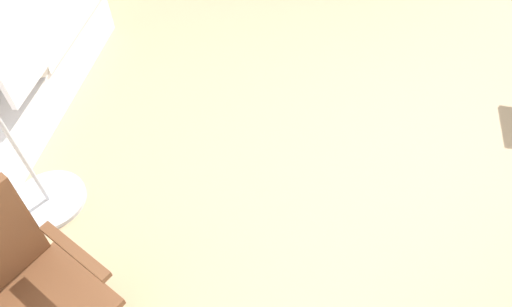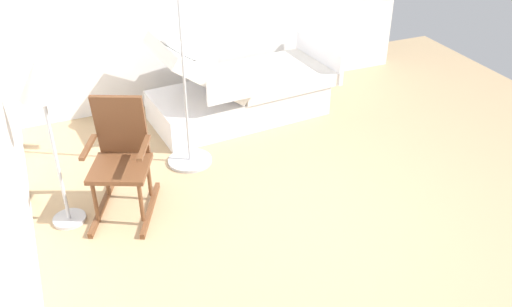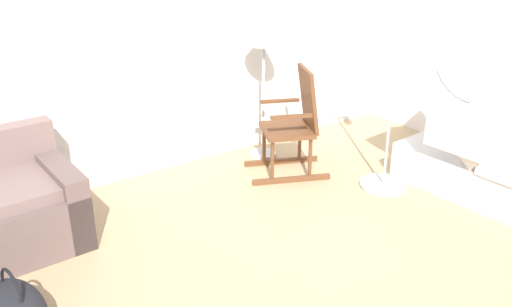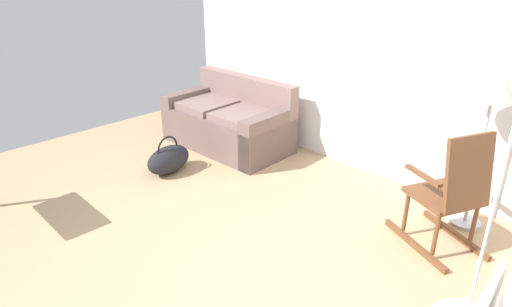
# 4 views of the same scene
# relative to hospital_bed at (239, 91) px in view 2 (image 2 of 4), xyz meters

# --- Properties ---
(ground_plane) EXTENTS (7.34, 7.34, 0.00)m
(ground_plane) POSITION_rel_hospital_bed_xyz_m (-2.28, 0.00, -0.31)
(ground_plane) COLOR tan
(hospital_bed) EXTENTS (1.14, 2.13, 1.14)m
(hospital_bed) POSITION_rel_hospital_bed_xyz_m (0.00, 0.00, 0.00)
(hospital_bed) COLOR silver
(hospital_bed) RESTS_ON ground
(rocking_chair) EXTENTS (0.89, 0.74, 1.05)m
(rocking_chair) POSITION_rel_hospital_bed_xyz_m (-1.23, 1.55, 0.19)
(rocking_chair) COLOR brown
(rocking_chair) RESTS_ON ground
(floor_lamp) EXTENTS (0.34, 0.34, 1.48)m
(floor_lamp) POSITION_rel_hospital_bed_xyz_m (-1.24, 2.06, 0.91)
(floor_lamp) COLOR #B2B5BA
(floor_lamp) RESTS_ON ground
(iv_pole) EXTENTS (0.44, 0.44, 1.69)m
(iv_pole) POSITION_rel_hospital_bed_xyz_m (-0.72, 0.82, -0.06)
(iv_pole) COLOR #B2B5BA
(iv_pole) RESTS_ON ground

